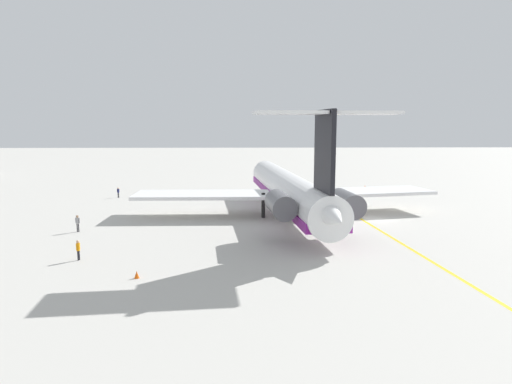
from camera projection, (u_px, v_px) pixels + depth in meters
name	position (u px, v px, depth m)	size (l,w,h in m)	color
ground	(375.00, 220.00, 55.27)	(356.35, 356.35, 0.00)	#B7B5AD
main_jetliner	(289.00, 189.00, 56.43)	(43.81, 38.73, 12.76)	white
ground_crew_near_nose	(78.00, 248.00, 38.54)	(0.42, 0.28, 1.76)	black
ground_crew_near_tail	(118.00, 191.00, 71.87)	(0.33, 0.30, 1.64)	black
ground_crew_portside	(78.00, 221.00, 48.82)	(0.29, 0.47, 1.83)	black
safety_cone_nose	(137.00, 275.00, 34.14)	(0.40, 0.40, 0.55)	#EA590F
safety_cone_wingtip	(365.00, 187.00, 82.71)	(0.40, 0.40, 0.55)	#EA590F
taxiway_centreline	(354.00, 215.00, 58.35)	(102.15, 0.36, 0.01)	gold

